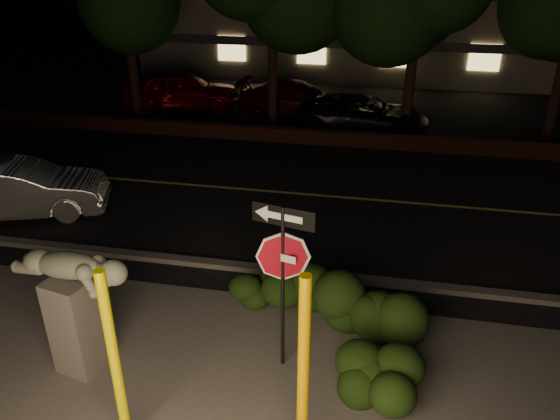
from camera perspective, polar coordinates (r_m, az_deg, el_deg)
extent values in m
plane|color=black|center=(18.10, 4.95, 5.46)|extent=(90.00, 90.00, 0.00)
cube|color=#4C4944|center=(8.86, -4.00, -20.33)|extent=(14.00, 6.00, 0.02)
cube|color=black|center=(15.36, 3.63, 1.55)|extent=(80.00, 8.00, 0.01)
cube|color=#AD9E45|center=(15.35, 3.64, 1.59)|extent=(80.00, 0.12, 0.00)
cube|color=#4C4944|center=(11.77, 0.87, -6.48)|extent=(80.00, 0.25, 0.12)
cube|color=#451F16|center=(19.24, 5.44, 7.51)|extent=(40.00, 0.35, 0.50)
cube|color=black|center=(24.74, 6.90, 11.16)|extent=(40.00, 12.00, 0.01)
cube|color=slate|center=(32.18, 8.41, 18.24)|extent=(22.00, 10.00, 4.00)
cube|color=#333338|center=(27.15, 7.69, 16.79)|extent=(22.00, 0.20, 0.40)
cube|color=#FFD87F|center=(28.29, -5.07, 16.48)|extent=(1.40, 0.08, 1.20)
cube|color=#FFD87F|center=(27.47, 3.32, 16.23)|extent=(1.40, 0.08, 1.20)
cube|color=#FFD87F|center=(27.21, 12.00, 15.63)|extent=(1.40, 0.08, 1.20)
cube|color=#FFD87F|center=(27.54, 20.60, 14.69)|extent=(1.40, 0.08, 1.20)
cylinder|color=black|center=(22.56, -15.11, 13.86)|extent=(0.36, 0.36, 3.75)
cylinder|color=black|center=(20.92, -0.78, 14.50)|extent=(0.36, 0.36, 4.25)
cylinder|color=black|center=(20.14, 13.41, 12.97)|extent=(0.36, 0.36, 4.00)
cylinder|color=black|center=(21.41, 27.09, 11.48)|extent=(0.36, 0.36, 3.90)
cylinder|color=#FFF100|center=(7.76, -16.85, -15.14)|extent=(0.15, 0.15, 2.90)
cylinder|color=#FFBB00|center=(7.18, 2.44, -17.06)|extent=(0.15, 0.15, 3.05)
cylinder|color=black|center=(8.69, 0.29, -8.50)|extent=(0.06, 0.06, 2.97)
cube|color=white|center=(8.34, 0.30, -4.92)|extent=(0.44, 0.13, 0.13)
cube|color=black|center=(8.00, 0.31, -0.71)|extent=(0.99, 0.25, 0.32)
cube|color=white|center=(8.00, 0.31, -0.71)|extent=(0.62, 0.16, 0.13)
cube|color=#4C4944|center=(9.61, -20.42, -11.15)|extent=(0.80, 0.80, 1.72)
sphere|color=gray|center=(8.36, -17.02, -6.28)|extent=(0.40, 0.40, 0.40)
ellipsoid|color=black|center=(10.59, -0.06, -7.69)|extent=(2.19, 1.59, 1.04)
ellipsoid|color=black|center=(9.90, 9.18, -10.22)|extent=(2.02, 1.37, 1.21)
ellipsoid|color=black|center=(8.82, 11.35, -16.90)|extent=(1.53, 1.14, 0.95)
imported|color=silver|center=(15.50, -25.59, 1.97)|extent=(4.57, 2.88, 1.42)
imported|color=#73030B|center=(23.66, -10.23, 12.24)|extent=(5.07, 2.95, 1.62)
imported|color=#3F0C0C|center=(22.51, 1.70, 11.57)|extent=(4.77, 2.16, 1.36)
imported|color=black|center=(20.63, 8.71, 9.84)|extent=(4.95, 2.64, 1.32)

